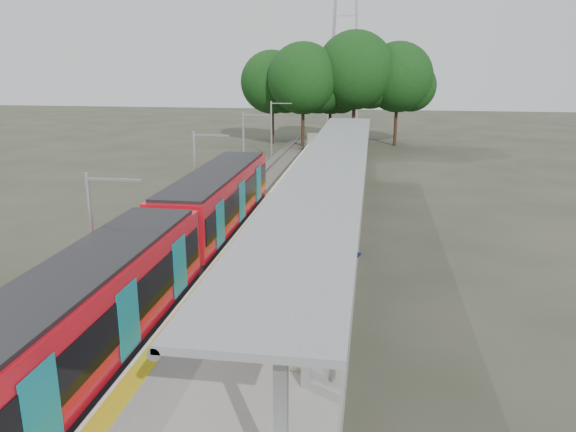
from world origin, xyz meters
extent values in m
cube|color=#59544C|center=(-4.50, 20.00, 0.12)|extent=(3.00, 70.00, 0.24)
cube|color=gray|center=(0.00, 20.00, 0.50)|extent=(6.00, 50.00, 1.00)
cube|color=gold|center=(-2.55, 20.00, 1.01)|extent=(0.60, 50.00, 0.02)
cube|color=#9EA0A5|center=(0.00, 44.95, 1.60)|extent=(6.00, 0.10, 1.20)
cube|color=black|center=(-4.50, 2.81, 0.65)|extent=(2.50, 13.50, 0.70)
cube|color=red|center=(-4.50, 2.81, 2.25)|extent=(2.65, 13.50, 2.50)
cube|color=black|center=(-4.50, 2.81, 2.30)|extent=(2.72, 12.96, 1.20)
cube|color=black|center=(-4.50, 2.81, 3.55)|extent=(2.40, 12.82, 0.15)
cube|color=#0C6C7A|center=(-3.14, 2.81, 2.10)|extent=(0.04, 1.30, 2.00)
cube|color=black|center=(-4.50, 16.91, 0.65)|extent=(2.50, 13.50, 0.70)
cube|color=red|center=(-4.50, 16.91, 2.25)|extent=(2.65, 13.50, 2.50)
cube|color=black|center=(-4.50, 16.91, 2.30)|extent=(2.72, 12.96, 1.20)
cube|color=black|center=(-4.50, 16.91, 3.55)|extent=(2.40, 12.83, 0.15)
cube|color=#0C6C7A|center=(-3.14, 16.91, 2.10)|extent=(0.04, 1.30, 2.00)
cylinder|color=black|center=(-4.50, 12.19, 0.35)|extent=(2.20, 0.70, 0.70)
cube|color=black|center=(-4.50, 9.86, 2.00)|extent=(2.30, 0.80, 2.40)
cube|color=#9EA0A5|center=(2.00, -2.00, 2.75)|extent=(0.25, 0.25, 3.50)
cube|color=#9EA0A5|center=(2.00, 2.00, 2.75)|extent=(0.25, 0.25, 3.50)
cube|color=#9EA0A5|center=(2.00, 6.00, 2.75)|extent=(0.25, 0.25, 3.50)
cube|color=#9EA0A5|center=(2.00, 10.00, 2.75)|extent=(0.25, 0.25, 3.50)
cube|color=#9EA0A5|center=(2.00, 14.00, 2.75)|extent=(0.25, 0.25, 3.50)
cube|color=#9EA0A5|center=(2.00, 18.00, 2.75)|extent=(0.25, 0.25, 3.50)
cube|color=#9EA0A5|center=(2.00, 22.00, 2.75)|extent=(0.25, 0.25, 3.50)
cube|color=#9EA0A5|center=(2.00, 26.00, 2.75)|extent=(0.25, 0.25, 3.50)
cube|color=#9EA0A5|center=(2.00, 30.00, 2.75)|extent=(0.25, 0.25, 3.50)
cube|color=#9EA0A5|center=(2.00, 34.00, 2.75)|extent=(0.25, 0.25, 3.50)
cube|color=gray|center=(1.60, 16.00, 4.58)|extent=(3.20, 38.00, 0.16)
cylinder|color=#9EA0A5|center=(0.05, 16.00, 4.50)|extent=(0.24, 38.00, 0.24)
cube|color=silver|center=(2.70, 4.00, 2.20)|extent=(0.05, 3.70, 2.20)
cube|color=silver|center=(2.70, 8.00, 2.20)|extent=(0.05, 3.70, 2.20)
cube|color=silver|center=(2.70, 16.00, 2.20)|extent=(0.05, 3.70, 2.20)
cube|color=silver|center=(2.70, 20.00, 2.20)|extent=(0.05, 3.70, 2.20)
cube|color=silver|center=(2.70, 28.00, 2.20)|extent=(0.05, 3.70, 2.20)
cube|color=silver|center=(2.70, 32.00, 2.20)|extent=(0.05, 3.70, 2.20)
cylinder|color=#382316|center=(-7.80, 51.94, 2.28)|extent=(0.36, 0.36, 4.57)
sphere|color=#184714|center=(-7.80, 51.94, 6.85)|extent=(6.94, 6.94, 6.94)
cylinder|color=#382316|center=(-3.97, 49.08, 2.46)|extent=(0.36, 0.36, 4.91)
sphere|color=#184714|center=(-3.97, 49.08, 7.37)|extent=(7.46, 7.46, 7.46)
cylinder|color=#382316|center=(-1.67, 56.85, 2.02)|extent=(0.36, 0.36, 4.03)
sphere|color=#184714|center=(-1.67, 56.85, 6.05)|extent=(6.13, 6.13, 6.13)
cylinder|color=#382316|center=(1.33, 50.84, 2.73)|extent=(0.36, 0.36, 5.45)
sphere|color=#184714|center=(1.33, 50.84, 8.18)|extent=(8.28, 8.28, 8.28)
cylinder|color=#382316|center=(5.90, 52.53, 2.48)|extent=(0.36, 0.36, 4.95)
sphere|color=#184714|center=(5.90, 52.53, 7.43)|extent=(7.53, 7.53, 7.53)
cylinder|color=#9EA0A5|center=(-6.30, 7.00, 2.70)|extent=(0.16, 0.16, 5.40)
cube|color=#9EA0A5|center=(-5.30, 7.00, 5.20)|extent=(2.00, 0.08, 0.08)
cylinder|color=#9EA0A5|center=(-6.30, 19.00, 2.70)|extent=(0.16, 0.16, 5.40)
cube|color=#9EA0A5|center=(-5.30, 19.00, 5.20)|extent=(2.00, 0.08, 0.08)
cylinder|color=#9EA0A5|center=(-6.30, 31.00, 2.70)|extent=(0.16, 0.16, 5.40)
cube|color=#9EA0A5|center=(-5.30, 31.00, 5.20)|extent=(2.00, 0.08, 0.08)
cylinder|color=#9EA0A5|center=(-6.30, 43.00, 2.70)|extent=(0.16, 0.16, 5.40)
cube|color=#9EA0A5|center=(-5.30, 43.00, 5.20)|extent=(2.00, 0.08, 0.08)
cube|color=#0F144F|center=(2.70, 10.40, 1.51)|extent=(1.00, 1.77, 0.07)
cube|color=#0F144F|center=(2.47, 10.40, 1.85)|extent=(0.57, 1.64, 0.62)
cube|color=#9EA0A5|center=(2.70, 9.72, 1.25)|extent=(0.45, 0.20, 0.50)
cube|color=#9EA0A5|center=(2.70, 11.08, 1.25)|extent=(0.45, 0.20, 0.50)
cube|color=#0F144F|center=(1.92, 9.91, 1.50)|extent=(0.99, 1.74, 0.07)
cube|color=#0F144F|center=(1.70, 9.91, 1.83)|extent=(0.58, 1.60, 0.61)
cube|color=#9EA0A5|center=(1.92, 9.25, 1.24)|extent=(0.44, 0.20, 0.49)
cube|color=#9EA0A5|center=(1.92, 10.58, 1.24)|extent=(0.44, 0.20, 0.49)
cube|color=#0F144F|center=(2.70, 27.95, 1.51)|extent=(0.69, 1.75, 0.07)
cube|color=#0F144F|center=(2.47, 27.95, 1.85)|extent=(0.25, 1.70, 0.63)
cube|color=#9EA0A5|center=(2.70, 27.27, 1.25)|extent=(0.46, 0.12, 0.50)
cube|color=#9EA0A5|center=(2.70, 28.63, 1.25)|extent=(0.46, 0.12, 0.50)
cylinder|color=beige|center=(1.57, 2.83, 1.69)|extent=(0.37, 0.37, 1.37)
cube|color=red|center=(1.57, 2.83, 2.51)|extent=(0.32, 0.09, 0.23)
cylinder|color=beige|center=(0.74, 25.47, 1.69)|extent=(0.37, 0.37, 1.38)
cube|color=red|center=(0.74, 25.47, 2.51)|extent=(0.33, 0.11, 0.23)
cylinder|color=#9EA0A5|center=(0.86, 7.80, 1.45)|extent=(0.56, 0.56, 0.90)
camera|label=1|loc=(3.46, -10.81, 9.15)|focal=35.00mm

